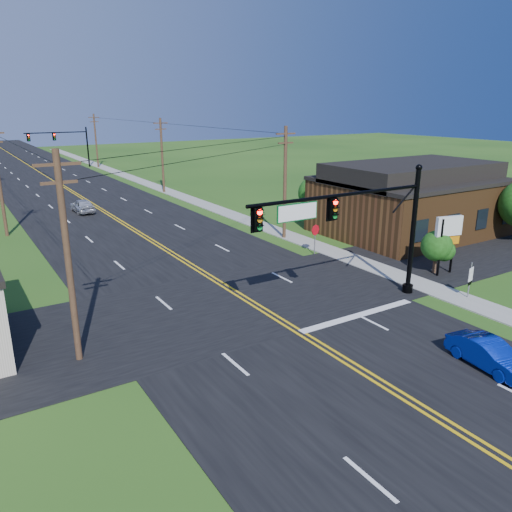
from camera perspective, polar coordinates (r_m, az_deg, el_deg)
ground at (r=20.00m, az=17.20°, el=-15.97°), size 260.00×260.00×0.00m
road_main at (r=62.85m, az=-19.50°, el=6.33°), size 16.00×220.00×0.04m
road_cross at (r=28.21m, az=-1.39°, el=-5.09°), size 70.00×10.00×0.04m
sidewalk at (r=56.82m, az=-6.75°, el=6.16°), size 2.00×160.00×0.08m
signal_mast_main at (r=26.22m, az=11.28°, el=3.71°), size 11.30×0.60×7.48m
signal_mast_far at (r=92.43m, az=-21.42°, el=12.11°), size 10.98×0.60×7.48m
brick_building at (r=44.60m, az=17.14°, el=5.56°), size 14.20×11.20×4.70m
utility_pole_left_a at (r=21.68m, az=-20.73°, el=0.04°), size 1.80×0.28×9.00m
utility_pole_right_a at (r=40.31m, az=3.33°, el=8.55°), size 1.80×0.28×9.00m
utility_pole_right_b at (r=63.17m, az=-10.68°, el=11.36°), size 1.80×0.28×9.00m
utility_pole_right_c at (r=91.66m, az=-17.83°, el=12.53°), size 1.80×0.28×9.00m
tree_right_back at (r=47.49m, az=6.64°, el=7.16°), size 3.00×3.00×4.10m
shrub_corner at (r=34.18m, az=19.95°, el=1.08°), size 2.00×2.00×2.86m
blue_car at (r=23.31m, az=25.05°, el=-10.19°), size 1.72×3.83×1.22m
distant_car at (r=53.78m, az=-19.23°, el=5.43°), size 1.83×4.19×1.40m
route_sign at (r=30.57m, az=23.29°, el=-2.30°), size 0.53×0.15×2.15m
stop_sign at (r=36.52m, az=6.79°, el=2.62°), size 0.80×0.19×2.26m
pylon_sign at (r=33.91m, az=21.12°, el=2.53°), size 1.89×0.67×3.86m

